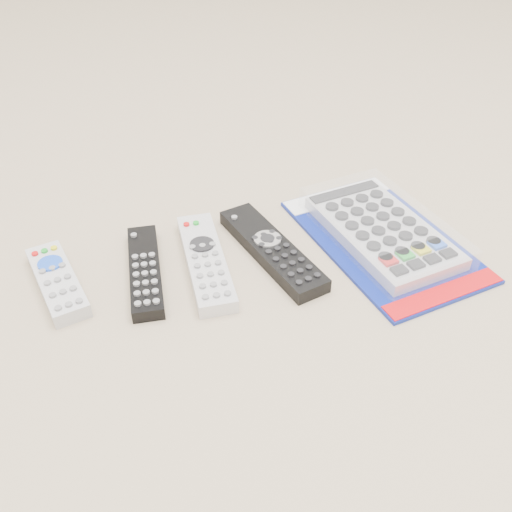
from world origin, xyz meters
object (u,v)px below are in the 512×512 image
object	(u,v)px
remote_silver_dvd	(206,261)
remote_small_grey	(57,281)
remote_slim_black	(145,271)
remote_large_black	(272,249)
jumbo_remote_packaged	(383,230)

from	to	relation	value
remote_silver_dvd	remote_small_grey	bearing A→B (deg)	178.57
remote_slim_black	remote_large_black	size ratio (longest dim) A/B	0.85
remote_small_grey	remote_large_black	bearing A→B (deg)	-16.20
remote_silver_dvd	jumbo_remote_packaged	distance (m)	0.26
remote_large_black	jumbo_remote_packaged	world-z (taller)	jumbo_remote_packaged
remote_slim_black	remote_large_black	xyz separation A→B (m)	(0.18, -0.02, 0.00)
remote_small_grey	remote_silver_dvd	bearing A→B (deg)	-17.27
remote_silver_dvd	remote_slim_black	bearing A→B (deg)	179.27
remote_small_grey	remote_large_black	distance (m)	0.29
jumbo_remote_packaged	remote_large_black	bearing A→B (deg)	167.43
remote_large_black	jumbo_remote_packaged	bearing A→B (deg)	-17.51
remote_small_grey	remote_silver_dvd	size ratio (longest dim) A/B	0.78
remote_slim_black	remote_silver_dvd	size ratio (longest dim) A/B	0.91
jumbo_remote_packaged	remote_silver_dvd	bearing A→B (deg)	168.34
remote_small_grey	remote_slim_black	bearing A→B (deg)	-17.78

